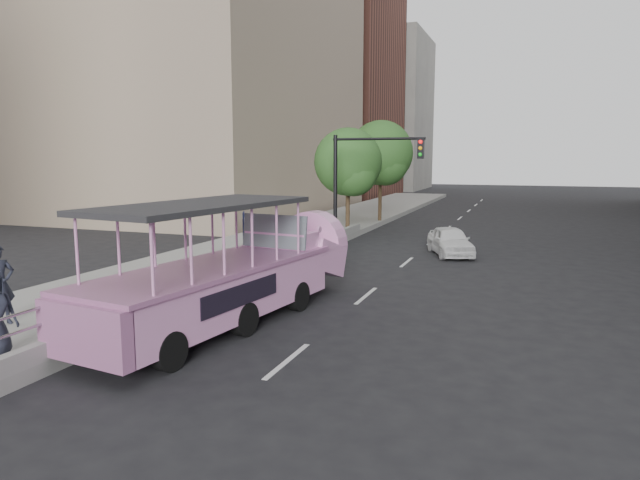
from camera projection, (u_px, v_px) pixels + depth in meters
ground at (283, 329)px, 14.00m from camera, size 160.00×160.00×0.00m
sidewalk at (256, 249)px, 25.24m from camera, size 5.50×80.00×0.30m
kerb_wall at (214, 284)px, 16.86m from camera, size 0.24×30.00×0.36m
guardrail at (213, 262)px, 16.77m from camera, size 0.07×22.00×0.71m
duck_boat at (236, 275)px, 14.71m from camera, size 3.48×9.64×3.13m
car at (450, 241)px, 24.54m from camera, size 2.70×3.91×1.24m
parking_sign at (244, 242)px, 17.45m from camera, size 0.25×0.53×2.54m
traffic_signal at (360, 173)px, 25.69m from camera, size 4.20×0.32×5.20m
street_tree_near at (349, 165)px, 29.37m from camera, size 3.52×3.52×5.72m
street_tree_far at (382, 155)px, 34.80m from camera, size 3.97×3.97×6.45m
midrise_brick at (310, 77)px, 62.88m from camera, size 18.00×16.00×26.00m
midrise_stone_b at (366, 114)px, 77.47m from camera, size 16.00×14.00×20.00m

